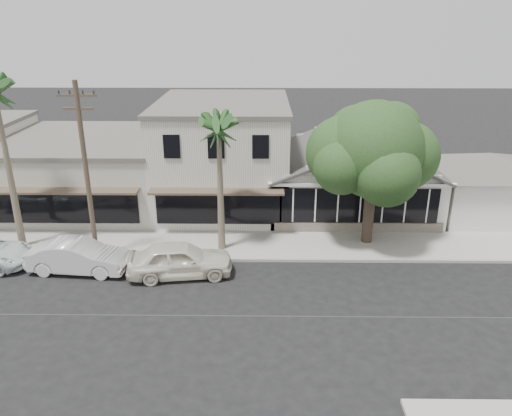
{
  "coord_description": "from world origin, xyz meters",
  "views": [
    {
      "loc": [
        -0.52,
        -17.74,
        11.72
      ],
      "look_at": [
        -0.82,
        6.0,
        2.52
      ],
      "focal_mm": 35.0,
      "sensor_mm": 36.0,
      "label": 1
    }
  ],
  "objects_px": {
    "utility_pole": "(86,169)",
    "shade_tree": "(372,151)",
    "car_0": "(180,259)",
    "car_1": "(78,257)"
  },
  "relations": [
    {
      "from": "utility_pole",
      "to": "shade_tree",
      "type": "relative_size",
      "value": 1.15
    },
    {
      "from": "utility_pole",
      "to": "car_1",
      "type": "relative_size",
      "value": 1.87
    },
    {
      "from": "utility_pole",
      "to": "car_0",
      "type": "distance_m",
      "value": 6.29
    },
    {
      "from": "utility_pole",
      "to": "car_0",
      "type": "bearing_deg",
      "value": -20.6
    },
    {
      "from": "utility_pole",
      "to": "car_1",
      "type": "height_order",
      "value": "utility_pole"
    },
    {
      "from": "utility_pole",
      "to": "shade_tree",
      "type": "bearing_deg",
      "value": 8.9
    },
    {
      "from": "car_0",
      "to": "car_1",
      "type": "height_order",
      "value": "car_0"
    },
    {
      "from": "car_1",
      "to": "shade_tree",
      "type": "distance_m",
      "value": 15.64
    },
    {
      "from": "utility_pole",
      "to": "car_1",
      "type": "distance_m",
      "value": 4.25
    },
    {
      "from": "utility_pole",
      "to": "shade_tree",
      "type": "height_order",
      "value": "utility_pole"
    }
  ]
}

